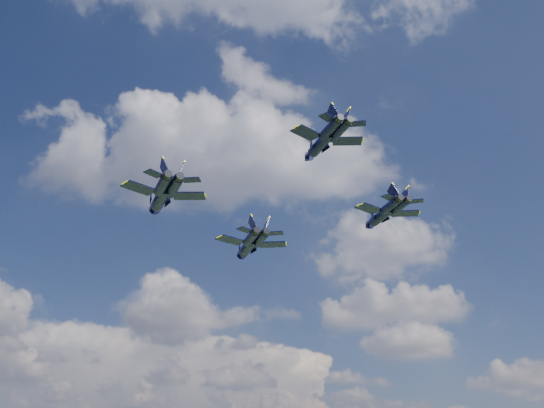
{
  "coord_description": "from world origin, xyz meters",
  "views": [
    {
      "loc": [
        2.59,
        -84.44,
        20.81
      ],
      "look_at": [
        -2.05,
        4.33,
        59.86
      ],
      "focal_mm": 40.0,
      "sensor_mm": 36.0,
      "label": 1
    }
  ],
  "objects_px": {
    "jet_left": "(161,198)",
    "jet_slot": "(320,144)",
    "jet_lead": "(248,247)",
    "jet_right": "(381,216)"
  },
  "relations": [
    {
      "from": "jet_lead",
      "to": "jet_left",
      "type": "relative_size",
      "value": 1.06
    },
    {
      "from": "jet_lead",
      "to": "jet_slot",
      "type": "distance_m",
      "value": 37.14
    },
    {
      "from": "jet_lead",
      "to": "jet_left",
      "type": "xyz_separation_m",
      "value": [
        -11.28,
        -24.15,
        -0.51
      ]
    },
    {
      "from": "jet_lead",
      "to": "jet_slot",
      "type": "xyz_separation_m",
      "value": [
        13.08,
        -34.68,
        2.39
      ]
    },
    {
      "from": "jet_left",
      "to": "jet_right",
      "type": "relative_size",
      "value": 1.1
    },
    {
      "from": "jet_left",
      "to": "jet_slot",
      "type": "relative_size",
      "value": 1.22
    },
    {
      "from": "jet_right",
      "to": "jet_slot",
      "type": "bearing_deg",
      "value": -136.14
    },
    {
      "from": "jet_lead",
      "to": "jet_right",
      "type": "distance_m",
      "value": 26.67
    },
    {
      "from": "jet_right",
      "to": "jet_slot",
      "type": "height_order",
      "value": "jet_slot"
    },
    {
      "from": "jet_left",
      "to": "jet_right",
      "type": "distance_m",
      "value": 37.07
    }
  ]
}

